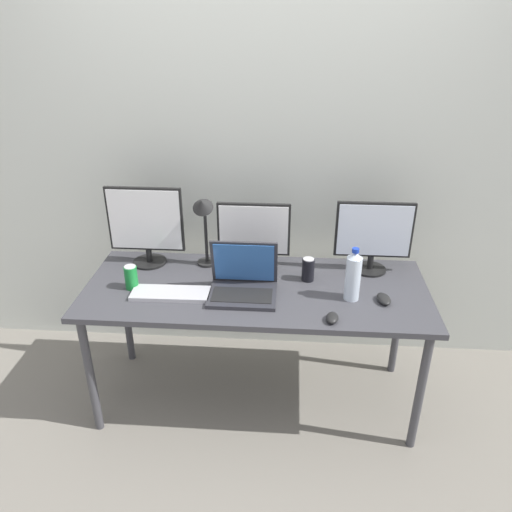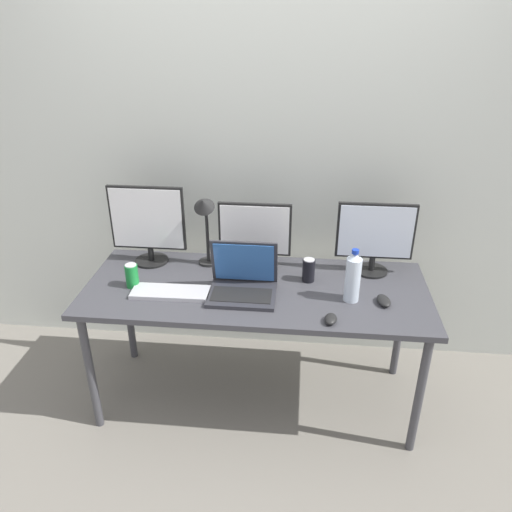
# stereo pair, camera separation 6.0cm
# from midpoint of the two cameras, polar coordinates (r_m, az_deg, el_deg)

# --- Properties ---
(ground_plane) EXTENTS (16.00, 16.00, 0.00)m
(ground_plane) POSITION_cam_midpoint_polar(r_m,az_deg,el_deg) (3.03, -0.59, -15.73)
(ground_plane) COLOR gray
(wall_back) EXTENTS (7.00, 0.08, 2.60)m
(wall_back) POSITION_cam_midpoint_polar(r_m,az_deg,el_deg) (2.91, 0.27, 12.00)
(wall_back) COLOR silver
(wall_back) RESTS_ON ground
(work_desk) EXTENTS (1.77, 0.71, 0.74)m
(work_desk) POSITION_cam_midpoint_polar(r_m,az_deg,el_deg) (2.61, -0.65, -4.74)
(work_desk) COLOR #424247
(work_desk) RESTS_ON ground
(monitor_left) EXTENTS (0.41, 0.19, 0.45)m
(monitor_left) POSITION_cam_midpoint_polar(r_m,az_deg,el_deg) (2.79, -13.10, 3.55)
(monitor_left) COLOR black
(monitor_left) RESTS_ON work_desk
(monitor_center) EXTENTS (0.39, 0.21, 0.38)m
(monitor_center) POSITION_cam_midpoint_polar(r_m,az_deg,el_deg) (2.68, -0.90, 2.31)
(monitor_center) COLOR black
(monitor_center) RESTS_ON work_desk
(monitor_right) EXTENTS (0.41, 0.18, 0.40)m
(monitor_right) POSITION_cam_midpoint_polar(r_m,az_deg,el_deg) (2.71, 12.68, 2.37)
(monitor_right) COLOR black
(monitor_right) RESTS_ON work_desk
(laptop_silver) EXTENTS (0.34, 0.26, 0.27)m
(laptop_silver) POSITION_cam_midpoint_polar(r_m,az_deg,el_deg) (2.50, -2.16, -3.03)
(laptop_silver) COLOR #2D2D33
(laptop_silver) RESTS_ON work_desk
(keyboard_main) EXTENTS (0.40, 0.15, 0.02)m
(keyboard_main) POSITION_cam_midpoint_polar(r_m,az_deg,el_deg) (2.55, -10.37, -4.24)
(keyboard_main) COLOR #B2B2B7
(keyboard_main) RESTS_ON work_desk
(mouse_by_keyboard) EXTENTS (0.08, 0.12, 0.03)m
(mouse_by_keyboard) POSITION_cam_midpoint_polar(r_m,az_deg,el_deg) (2.52, 13.74, -4.78)
(mouse_by_keyboard) COLOR black
(mouse_by_keyboard) RESTS_ON work_desk
(mouse_by_laptop) EXTENTS (0.07, 0.10, 0.03)m
(mouse_by_laptop) POSITION_cam_midpoint_polar(r_m,az_deg,el_deg) (2.34, 7.98, -7.01)
(mouse_by_laptop) COLOR black
(mouse_by_laptop) RESTS_ON work_desk
(water_bottle) EXTENTS (0.08, 0.08, 0.28)m
(water_bottle) POSITION_cam_midpoint_polar(r_m,az_deg,el_deg) (2.46, 10.35, -2.26)
(water_bottle) COLOR silver
(water_bottle) RESTS_ON work_desk
(soda_can_near_keyboard) EXTENTS (0.07, 0.07, 0.13)m
(soda_can_near_keyboard) POSITION_cam_midpoint_polar(r_m,az_deg,el_deg) (2.63, 5.33, -1.54)
(soda_can_near_keyboard) COLOR black
(soda_can_near_keyboard) RESTS_ON work_desk
(soda_can_by_laptop) EXTENTS (0.07, 0.07, 0.13)m
(soda_can_by_laptop) POSITION_cam_midpoint_polar(r_m,az_deg,el_deg) (2.63, -14.71, -2.37)
(soda_can_by_laptop) COLOR #197F33
(soda_can_by_laptop) RESTS_ON work_desk
(desk_lamp) EXTENTS (0.11, 0.18, 0.43)m
(desk_lamp) POSITION_cam_midpoint_polar(r_m,az_deg,el_deg) (2.66, -6.65, 4.32)
(desk_lamp) COLOR black
(desk_lamp) RESTS_ON work_desk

